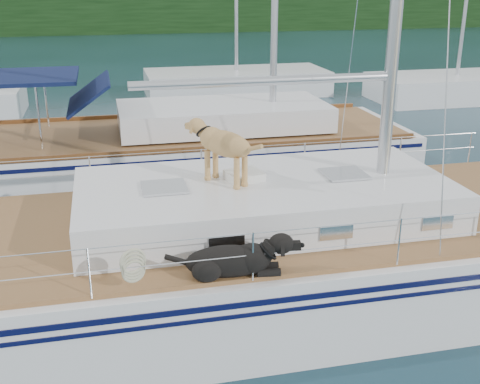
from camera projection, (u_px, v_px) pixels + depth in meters
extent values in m
plane|color=black|center=(210.00, 301.00, 8.87)|extent=(120.00, 120.00, 0.00)
cube|color=#595147|center=(113.00, 25.00, 51.01)|extent=(92.00, 1.00, 1.20)
cube|color=white|center=(210.00, 271.00, 8.70)|extent=(12.00, 3.80, 1.40)
cube|color=brown|center=(209.00, 224.00, 8.45)|extent=(11.52, 3.50, 0.06)
cube|color=white|center=(264.00, 199.00, 8.52)|extent=(5.20, 2.50, 0.55)
cylinder|color=silver|center=(265.00, 81.00, 7.95)|extent=(3.60, 0.12, 0.12)
cylinder|color=silver|center=(236.00, 235.00, 6.65)|extent=(10.56, 0.01, 0.01)
cylinder|color=silver|center=(189.00, 151.00, 9.85)|extent=(10.56, 0.01, 0.01)
cube|color=#1C3BAF|center=(214.00, 193.00, 9.51)|extent=(0.61, 0.45, 0.04)
cube|color=silver|center=(244.00, 176.00, 8.45)|extent=(0.57, 0.50, 0.12)
torus|color=beige|center=(133.00, 261.00, 6.48)|extent=(0.40, 0.22, 0.38)
cube|color=white|center=(173.00, 160.00, 14.10)|extent=(11.00, 3.50, 1.30)
cube|color=brown|center=(172.00, 133.00, 13.88)|extent=(10.56, 3.29, 0.06)
cube|color=white|center=(223.00, 115.00, 14.01)|extent=(4.80, 2.30, 0.55)
cube|color=#101E46|center=(19.00, 77.00, 12.73)|extent=(2.40, 2.30, 0.08)
cube|color=white|center=(236.00, 84.00, 24.25)|extent=(7.20, 3.00, 1.10)
cube|color=white|center=(455.00, 89.00, 23.19)|extent=(6.40, 3.00, 1.10)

